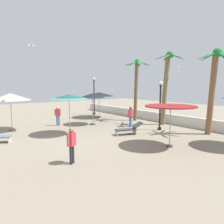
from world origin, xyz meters
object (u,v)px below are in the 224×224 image
patio_umbrella_1 (171,107)px  guest_2 (58,114)px  lamp_post_1 (94,94)px  palm_tree_1 (213,82)px  guest_1 (72,142)px  palm_tree_0 (166,82)px  seagull_0 (32,46)px  patio_umbrella_3 (99,94)px  patio_umbrella_5 (92,96)px  patio_umbrella_4 (10,97)px  lamp_post_0 (160,103)px  palm_tree_2 (136,83)px  guest_0 (130,114)px  seagull_1 (177,67)px  patio_umbrella_0 (69,97)px  lounge_chair_0 (129,129)px

patio_umbrella_1 → guest_2: patio_umbrella_1 is taller
patio_umbrella_1 → lamp_post_1: lamp_post_1 is taller
palm_tree_1 → guest_1: 10.27m
palm_tree_0 → seagull_0: palm_tree_0 is taller
patio_umbrella_3 → palm_tree_0: palm_tree_0 is taller
patio_umbrella_5 → lamp_post_1: size_ratio=0.65×
patio_umbrella_4 → lamp_post_0: lamp_post_0 is taller
patio_umbrella_3 → palm_tree_2: (3.65, 1.71, 1.16)m
guest_0 → seagull_1: size_ratio=1.42×
patio_umbrella_0 → lounge_chair_0: patio_umbrella_0 is taller
guest_0 → patio_umbrella_0: bearing=-95.0°
patio_umbrella_5 → lamp_post_0: size_ratio=0.75×
guest_2 → seagull_1: seagull_1 is taller
patio_umbrella_5 → lounge_chair_0: patio_umbrella_5 is taller
palm_tree_2 → lounge_chair_0: (3.88, -4.29, -3.15)m
lamp_post_0 → patio_umbrella_3: bearing=-178.3°
palm_tree_0 → palm_tree_2: (-3.11, -0.41, -0.06)m
patio_umbrella_0 → palm_tree_1: size_ratio=0.49×
seagull_0 → palm_tree_0: bearing=77.2°
palm_tree_0 → palm_tree_1: palm_tree_0 is taller
lamp_post_1 → patio_umbrella_5: bearing=-33.6°
seagull_1 → guest_2: bearing=-124.4°
palm_tree_0 → lamp_post_0: bearing=-61.3°
seagull_0 → lamp_post_1: bearing=127.7°
patio_umbrella_4 → lamp_post_0: size_ratio=0.79×
palm_tree_2 → seagull_1: palm_tree_2 is taller
seagull_1 → guest_0: bearing=-112.5°
patio_umbrella_3 → lamp_post_0: (7.80, 0.23, -0.40)m
guest_2 → patio_umbrella_4: bearing=-90.3°
seagull_0 → seagull_1: 11.21m
seagull_0 → lounge_chair_0: bearing=60.1°
patio_umbrella_4 → seagull_1: 13.10m
guest_1 → seagull_1: 12.11m
lounge_chair_0 → palm_tree_0: bearing=99.4°
lamp_post_1 → palm_tree_1: bearing=4.4°
palm_tree_1 → guest_1: palm_tree_1 is taller
palm_tree_2 → patio_umbrella_0: bearing=-78.7°
patio_umbrella_5 → lamp_post_1: 6.21m
guest_0 → guest_2: (-4.01, -4.41, -0.03)m
lamp_post_0 → guest_1: bearing=-74.3°
lounge_chair_0 → guest_2: (-5.94, -2.56, 0.57)m
lamp_post_0 → lamp_post_1: size_ratio=0.87×
palm_tree_0 → seagull_0: (-2.28, -10.00, 2.12)m
patio_umbrella_1 → lamp_post_1: bearing=165.2°
patio_umbrella_4 → guest_2: size_ratio=1.77×
patio_umbrella_3 → lounge_chair_0: patio_umbrella_3 is taller
patio_umbrella_0 → lamp_post_1: lamp_post_1 is taller
palm_tree_2 → lamp_post_0: 4.67m
lamp_post_0 → lounge_chair_0: (-0.26, -2.81, -1.60)m
palm_tree_2 → seagull_0: (0.83, -9.60, 2.18)m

